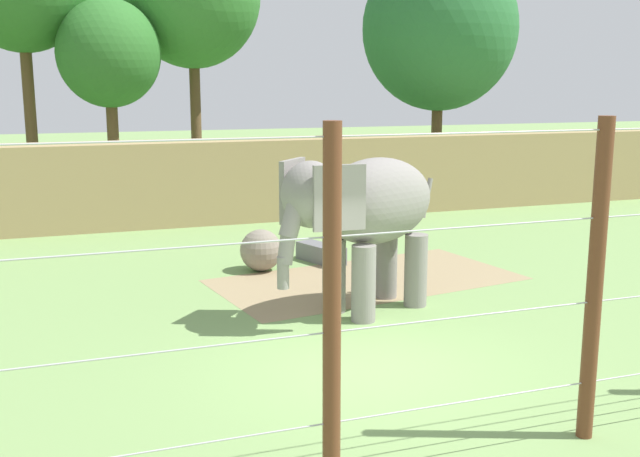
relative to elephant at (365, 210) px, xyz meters
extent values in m
plane|color=#759956|center=(-1.02, -2.70, -2.02)|extent=(120.00, 120.00, 0.00)
cube|color=#937F5B|center=(0.99, 2.19, -2.01)|extent=(7.23, 4.54, 0.01)
cube|color=tan|center=(-1.02, 10.60, -0.72)|extent=(36.00, 1.80, 2.60)
cylinder|color=gray|center=(-0.24, -0.53, -1.29)|extent=(0.46, 0.46, 1.45)
cylinder|color=gray|center=(-0.55, 0.20, -1.29)|extent=(0.46, 0.46, 1.45)
cylinder|color=gray|center=(1.13, 0.04, -1.29)|extent=(0.46, 0.46, 1.45)
cylinder|color=gray|center=(0.82, 0.78, -1.29)|extent=(0.46, 0.46, 1.45)
ellipsoid|color=gray|center=(0.29, 0.12, 0.14)|extent=(3.05, 2.39, 1.66)
ellipsoid|color=gray|center=(-1.26, -0.53, 0.43)|extent=(1.39, 1.45, 1.20)
cube|color=gray|center=(-0.93, -1.07, 0.43)|extent=(0.94, 0.14, 1.14)
cube|color=gray|center=(-1.41, 0.08, 0.43)|extent=(0.70, 0.76, 1.14)
cylinder|color=gray|center=(-1.67, -0.71, 0.00)|extent=(0.60, 0.50, 0.65)
cylinder|color=gray|center=(-1.79, -0.76, -0.45)|extent=(0.44, 0.39, 0.61)
cylinder|color=gray|center=(-1.87, -0.79, -0.88)|extent=(0.28, 0.28, 0.57)
cylinder|color=gray|center=(1.68, 0.71, 0.04)|extent=(0.33, 0.22, 0.83)
sphere|color=gray|center=(-1.06, 3.78, -1.52)|extent=(0.99, 0.99, 0.99)
cylinder|color=brown|center=(-2.79, -5.74, -0.01)|extent=(0.20, 0.20, 4.01)
cylinder|color=brown|center=(0.61, -5.74, -0.01)|extent=(0.20, 0.20, 4.01)
cylinder|color=#B7B7BC|center=(-1.02, -5.74, -1.29)|extent=(11.95, 0.02, 0.02)
cylinder|color=#B7B7BC|center=(-1.02, -5.74, -0.25)|extent=(11.95, 0.02, 0.02)
cylinder|color=#B7B7BC|center=(-1.02, -5.74, 0.79)|extent=(11.95, 0.02, 0.02)
cylinder|color=#B7B7BC|center=(-1.02, -5.74, 1.83)|extent=(11.95, 0.02, 0.02)
cube|color=slate|center=(0.57, 4.14, -1.80)|extent=(0.96, 1.49, 0.44)
cylinder|color=brown|center=(9.28, 14.56, -0.08)|extent=(0.44, 0.44, 3.87)
ellipsoid|color=#286633|center=(9.28, 14.56, 4.49)|extent=(6.18, 6.18, 6.49)
cylinder|color=brown|center=(0.11, 18.60, 0.74)|extent=(0.44, 0.44, 5.50)
cylinder|color=brown|center=(-6.36, 18.26, 0.98)|extent=(0.44, 0.44, 5.99)
cylinder|color=brown|center=(-3.39, 17.02, -0.10)|extent=(0.44, 0.44, 3.83)
ellipsoid|color=#2D6B28|center=(-3.39, 17.02, 3.46)|extent=(3.88, 3.88, 4.08)
camera|label=1|loc=(-5.42, -12.86, 2.37)|focal=41.83mm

